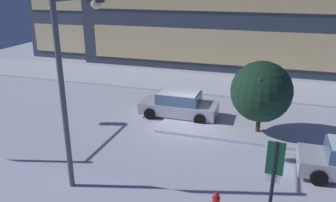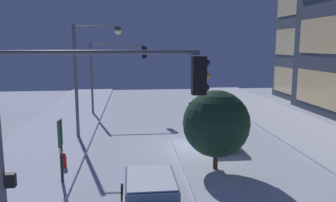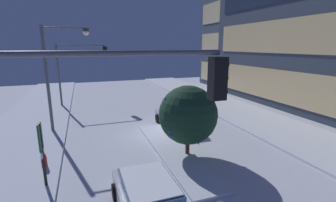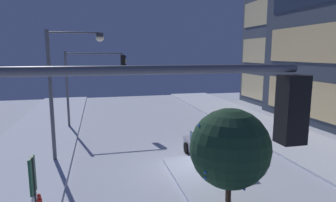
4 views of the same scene
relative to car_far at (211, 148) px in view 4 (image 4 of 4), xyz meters
The scene contains 11 objects.
ground 1.95m from the car_far, 65.64° to the right, with size 52.00×52.00×0.00m, color silver.
curb_strip_near 10.11m from the car_far, 85.74° to the right, with size 52.00×5.20×0.14m, color silver.
curb_strip_far 6.82m from the car_far, 83.66° to the left, with size 52.00×5.20×0.14m, color silver.
median_strip 4.29m from the car_far, 23.31° to the right, with size 9.00×1.80×0.14m, color silver.
office_tower_secondary 22.75m from the car_far, 127.76° to the left, with size 11.95×10.75×16.44m.
car_far is the anchor object (origin of this frame).
traffic_light_corner_near_right 12.72m from the car_far, 29.81° to the right, with size 0.32×5.48×5.85m.
traffic_light_corner_near_left 11.91m from the car_far, 145.97° to the right, with size 0.32×4.76×6.04m.
street_lamp_arched 8.67m from the car_far, 103.86° to the right, with size 0.56×2.95×7.07m.
parking_info_sign 9.59m from the car_far, 55.89° to the right, with size 0.55×0.12×2.83m.
decorated_tree_median 4.95m from the car_far, 13.60° to the right, with size 3.07×3.07×3.84m.
Camera 4 is at (13.44, -4.20, 5.86)m, focal length 30.80 mm.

